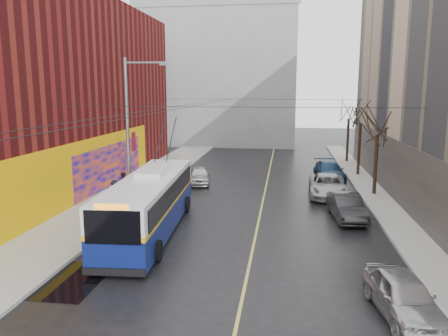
% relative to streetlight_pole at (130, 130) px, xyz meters
% --- Properties ---
extents(ground, '(140.00, 140.00, 0.00)m').
position_rel_streetlight_pole_xyz_m(ground, '(6.14, -10.00, -4.85)').
color(ground, black).
rests_on(ground, ground).
extents(sidewalk_left, '(4.00, 60.00, 0.15)m').
position_rel_streetlight_pole_xyz_m(sidewalk_left, '(-1.86, 2.00, -4.77)').
color(sidewalk_left, gray).
rests_on(sidewalk_left, ground).
extents(sidewalk_right, '(2.00, 60.00, 0.15)m').
position_rel_streetlight_pole_xyz_m(sidewalk_right, '(15.14, 2.00, -4.77)').
color(sidewalk_right, gray).
rests_on(sidewalk_right, ground).
extents(lane_line, '(0.12, 50.00, 0.01)m').
position_rel_streetlight_pole_xyz_m(lane_line, '(7.64, 4.00, -4.84)').
color(lane_line, '#BFB74C').
rests_on(lane_line, ground).
extents(building_left, '(12.11, 36.00, 14.00)m').
position_rel_streetlight_pole_xyz_m(building_left, '(-9.85, 3.99, 2.14)').
color(building_left, '#5B1213').
rests_on(building_left, ground).
extents(building_far, '(20.50, 12.10, 18.00)m').
position_rel_streetlight_pole_xyz_m(building_far, '(0.14, 34.99, 4.17)').
color(building_far, gray).
rests_on(building_far, ground).
extents(streetlight_pole, '(2.65, 0.60, 9.00)m').
position_rel_streetlight_pole_xyz_m(streetlight_pole, '(0.00, 0.00, 0.00)').
color(streetlight_pole, slate).
rests_on(streetlight_pole, ground).
extents(catenary_wires, '(18.00, 60.00, 0.22)m').
position_rel_streetlight_pole_xyz_m(catenary_wires, '(3.60, 4.77, 1.40)').
color(catenary_wires, black).
extents(tree_near, '(3.20, 3.20, 6.40)m').
position_rel_streetlight_pole_xyz_m(tree_near, '(15.14, 6.00, 0.13)').
color(tree_near, black).
rests_on(tree_near, ground).
extents(tree_mid, '(3.20, 3.20, 6.68)m').
position_rel_streetlight_pole_xyz_m(tree_mid, '(15.14, 13.00, 0.41)').
color(tree_mid, black).
rests_on(tree_mid, ground).
extents(tree_far, '(3.20, 3.20, 6.57)m').
position_rel_streetlight_pole_xyz_m(tree_far, '(15.14, 20.00, 0.30)').
color(tree_far, black).
rests_on(tree_far, ground).
extents(puddle, '(2.56, 3.53, 0.01)m').
position_rel_streetlight_pole_xyz_m(puddle, '(0.88, -9.74, -4.84)').
color(puddle, black).
rests_on(puddle, ground).
extents(pigeons_flying, '(4.91, 4.44, 0.76)m').
position_rel_streetlight_pole_xyz_m(pigeons_flying, '(4.20, 0.26, 2.08)').
color(pigeons_flying, slate).
extents(trolleybus, '(3.29, 11.81, 5.54)m').
position_rel_streetlight_pole_xyz_m(trolleybus, '(2.27, -3.74, -3.31)').
color(trolleybus, '#0B1756').
rests_on(trolleybus, ground).
extents(parked_car_a, '(2.23, 4.27, 1.39)m').
position_rel_streetlight_pole_xyz_m(parked_car_a, '(12.87, -10.71, -4.15)').
color(parked_car_a, '#A1A1A5').
rests_on(parked_car_a, ground).
extents(parked_car_b, '(1.94, 4.47, 1.43)m').
position_rel_streetlight_pole_xyz_m(parked_car_b, '(12.51, 0.02, -4.13)').
color(parked_car_b, '#27272A').
rests_on(parked_car_b, ground).
extents(parked_car_c, '(2.59, 5.36, 1.47)m').
position_rel_streetlight_pole_xyz_m(parked_car_c, '(11.94, 5.34, -4.11)').
color(parked_car_c, '#B8B8BA').
rests_on(parked_car_c, ground).
extents(parked_car_d, '(2.46, 5.17, 1.45)m').
position_rel_streetlight_pole_xyz_m(parked_car_d, '(12.57, 11.00, -4.12)').
color(parked_car_d, navy).
rests_on(parked_car_d, ground).
extents(following_car, '(2.19, 4.11, 1.33)m').
position_rel_streetlight_pole_xyz_m(following_car, '(2.47, 8.09, -4.18)').
color(following_car, '#B5B5BA').
rests_on(following_car, ground).
extents(pedestrian_a, '(0.48, 0.68, 1.77)m').
position_rel_streetlight_pole_xyz_m(pedestrian_a, '(-0.46, -2.17, -3.81)').
color(pedestrian_a, black).
rests_on(pedestrian_a, sidewalk_left).
extents(pedestrian_b, '(1.06, 1.03, 1.72)m').
position_rel_streetlight_pole_xyz_m(pedestrian_b, '(-1.40, 2.35, -3.84)').
color(pedestrian_b, black).
rests_on(pedestrian_b, sidewalk_left).
extents(pedestrian_c, '(1.01, 1.14, 1.53)m').
position_rel_streetlight_pole_xyz_m(pedestrian_c, '(-1.44, 0.79, -3.93)').
color(pedestrian_c, black).
rests_on(pedestrian_c, sidewalk_left).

